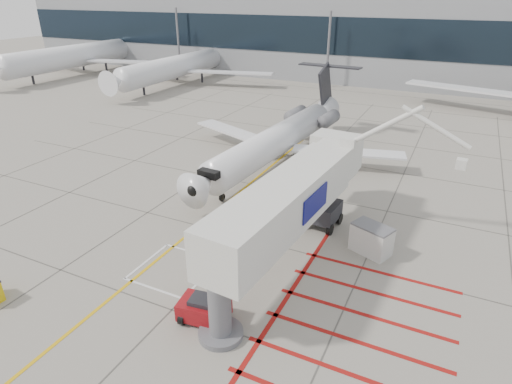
% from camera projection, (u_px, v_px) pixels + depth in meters
% --- Properties ---
extents(ground_plane, '(260.00, 260.00, 0.00)m').
position_uv_depth(ground_plane, '(212.00, 269.00, 25.34)').
color(ground_plane, gray).
rests_on(ground_plane, ground).
extents(regional_jet, '(25.15, 30.75, 7.65)m').
position_uv_depth(regional_jet, '(265.00, 131.00, 37.25)').
color(regional_jet, silver).
rests_on(regional_jet, ground_plane).
extents(jet_bridge, '(10.33, 19.36, 7.48)m').
position_uv_depth(jet_bridge, '(284.00, 212.00, 23.85)').
color(jet_bridge, silver).
rests_on(jet_bridge, ground_plane).
extents(pushback_tug, '(2.63, 1.85, 1.43)m').
position_uv_depth(pushback_tug, '(204.00, 309.00, 21.13)').
color(pushback_tug, maroon).
rests_on(pushback_tug, ground_plane).
extents(baggage_cart, '(1.76, 1.28, 1.02)m').
position_uv_depth(baggage_cart, '(271.00, 211.00, 30.93)').
color(baggage_cart, '#59585D').
rests_on(baggage_cart, ground_plane).
extents(ground_power_unit, '(2.74, 2.19, 1.89)m').
position_uv_depth(ground_power_unit, '(371.00, 239.00, 26.56)').
color(ground_power_unit, silver).
rests_on(ground_power_unit, ground_plane).
extents(cone_nose, '(0.33, 0.33, 0.46)m').
position_uv_depth(cone_nose, '(222.00, 217.00, 30.69)').
color(cone_nose, '#F7540D').
rests_on(cone_nose, ground_plane).
extents(cone_side, '(0.33, 0.33, 0.46)m').
position_uv_depth(cone_side, '(270.00, 212.00, 31.40)').
color(cone_side, '#FF430D').
rests_on(cone_side, ground_plane).
extents(terminal_building, '(180.00, 28.00, 14.00)m').
position_uv_depth(terminal_building, '(465.00, 40.00, 75.31)').
color(terminal_building, gray).
rests_on(terminal_building, ground_plane).
extents(terminal_glass_band, '(180.00, 0.10, 6.00)m').
position_uv_depth(terminal_glass_band, '(463.00, 42.00, 63.46)').
color(terminal_glass_band, black).
rests_on(terminal_glass_band, ground_plane).
extents(bg_aircraft_a, '(37.32, 41.46, 12.44)m').
position_uv_depth(bg_aircraft_a, '(82.00, 40.00, 82.47)').
color(bg_aircraft_a, silver).
rests_on(bg_aircraft_a, ground_plane).
extents(bg_aircraft_b, '(32.49, 36.10, 10.83)m').
position_uv_depth(bg_aircraft_b, '(182.00, 51.00, 73.72)').
color(bg_aircraft_b, silver).
rests_on(bg_aircraft_b, ground_plane).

